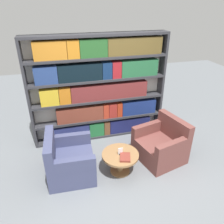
# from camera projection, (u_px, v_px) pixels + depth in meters

# --- Properties ---
(ground_plane) EXTENTS (14.00, 14.00, 0.00)m
(ground_plane) POSITION_uv_depth(u_px,v_px,m) (118.00, 179.00, 3.92)
(ground_plane) COLOR slate
(bookshelf) EXTENTS (2.92, 0.30, 2.30)m
(bookshelf) POSITION_uv_depth(u_px,v_px,m) (100.00, 89.00, 4.69)
(bookshelf) COLOR silver
(bookshelf) RESTS_ON ground_plane
(armchair_left) EXTENTS (0.85, 0.89, 0.84)m
(armchair_left) POSITION_uv_depth(u_px,v_px,m) (69.00, 161.00, 3.92)
(armchair_left) COLOR #42476B
(armchair_left) RESTS_ON ground_plane
(armchair_right) EXTENTS (0.98, 1.02, 0.84)m
(armchair_right) POSITION_uv_depth(u_px,v_px,m) (161.00, 145.00, 4.34)
(armchair_right) COLOR brown
(armchair_right) RESTS_ON ground_plane
(coffee_table) EXTENTS (0.67, 0.67, 0.40)m
(coffee_table) POSITION_uv_depth(u_px,v_px,m) (120.00, 159.00, 3.98)
(coffee_table) COLOR olive
(coffee_table) RESTS_ON ground_plane
(table_sign) EXTENTS (0.09, 0.06, 0.13)m
(table_sign) POSITION_uv_depth(u_px,v_px,m) (120.00, 152.00, 3.90)
(table_sign) COLOR black
(table_sign) RESTS_ON coffee_table
(stray_book) EXTENTS (0.24, 0.29, 0.04)m
(stray_book) POSITION_uv_depth(u_px,v_px,m) (125.00, 157.00, 3.82)
(stray_book) COLOR brown
(stray_book) RESTS_ON coffee_table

